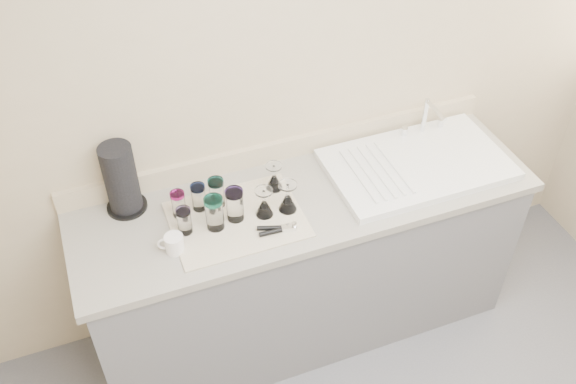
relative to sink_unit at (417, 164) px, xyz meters
name	(u,v)px	position (x,y,z in m)	size (l,w,h in m)	color
room_envelope	(499,311)	(-0.55, -1.20, 0.64)	(3.54, 3.50, 2.52)	#58585E
counter_unit	(304,264)	(-0.55, 0.00, -0.47)	(2.06, 0.62, 0.90)	slate
sink_unit	(417,164)	(0.00, 0.00, 0.00)	(0.82, 0.50, 0.22)	white
dish_towel	(237,219)	(-0.88, -0.04, -0.02)	(0.55, 0.42, 0.01)	silver
tumbler_teal	(179,204)	(-1.10, 0.07, 0.05)	(0.06, 0.06, 0.12)	white
tumbler_cyan	(199,197)	(-1.01, 0.08, 0.05)	(0.06, 0.06, 0.13)	white
tumbler_purple	(217,192)	(-0.93, 0.08, 0.06)	(0.07, 0.07, 0.14)	white
tumbler_magenta	(184,221)	(-1.10, -0.03, 0.05)	(0.06, 0.06, 0.12)	white
tumbler_blue	(214,213)	(-0.98, -0.05, 0.07)	(0.08, 0.08, 0.16)	white
tumbler_lavender	(235,204)	(-0.88, -0.03, 0.07)	(0.08, 0.08, 0.15)	white
goblet_back_right	(274,181)	(-0.67, 0.09, 0.03)	(0.07, 0.07, 0.13)	white
goblet_front_left	(264,206)	(-0.76, -0.05, 0.03)	(0.08, 0.08, 0.14)	white
goblet_front_right	(288,201)	(-0.66, -0.06, 0.04)	(0.08, 0.08, 0.14)	white
can_opener	(277,229)	(-0.75, -0.17, 0.00)	(0.16, 0.07, 0.02)	silver
white_mug	(174,244)	(-1.17, -0.11, 0.02)	(0.12, 0.10, 0.08)	white
paper_towel_roll	(121,180)	(-1.30, 0.21, 0.14)	(0.17, 0.17, 0.32)	black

